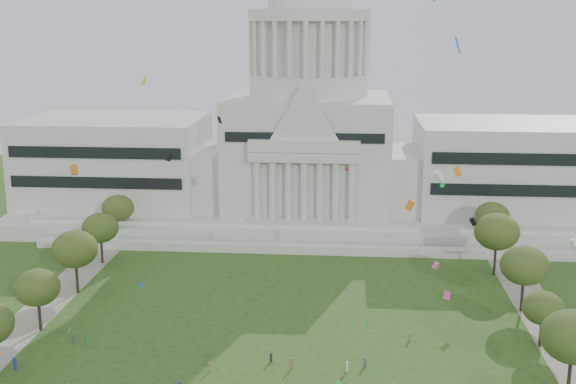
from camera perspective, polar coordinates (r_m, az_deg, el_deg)
capitol at (r=199.74m, az=1.61°, el=4.12°), size 160.00×64.50×91.30m
path_left at (r=138.76m, az=-21.10°, el=-10.76°), size 8.00×160.00×0.04m
path_right at (r=131.28m, az=21.30°, el=-12.20°), size 8.00×160.00×0.04m
row_tree_r_2 at (r=115.37m, az=21.61°, el=-10.60°), size 9.55×9.55×13.58m
row_tree_l_3 at (r=137.41m, az=-19.20°, el=-7.15°), size 8.12×8.12×11.55m
row_tree_r_3 at (r=131.48m, az=19.50°, el=-8.64°), size 7.01×7.01×9.98m
row_tree_l_4 at (r=153.12m, az=-16.49°, el=-4.35°), size 9.29×9.29×13.21m
row_tree_r_4 at (r=144.94m, az=18.18°, el=-5.54°), size 9.19×9.19×13.06m
row_tree_l_5 at (r=170.44m, az=-14.61°, el=-2.76°), size 8.33×8.33×11.85m
row_tree_r_5 at (r=163.22m, az=16.17°, el=-3.03°), size 9.82×9.82×13.96m
row_tree_l_6 at (r=187.53m, az=-13.29°, el=-1.25°), size 8.19×8.19×11.64m
row_tree_r_6 at (r=181.00m, az=15.83°, el=-1.86°), size 8.42×8.42×11.97m
kite_swarm at (r=99.21m, az=-2.30°, el=-2.79°), size 81.88×97.13×59.88m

